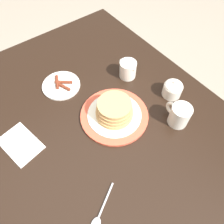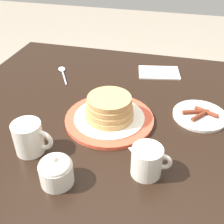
% 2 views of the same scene
% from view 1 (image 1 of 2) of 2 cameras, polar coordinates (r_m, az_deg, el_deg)
% --- Properties ---
extents(ground_plane, '(8.00, 8.00, 0.00)m').
position_cam_1_polar(ground_plane, '(1.64, -2.62, -15.70)').
color(ground_plane, gray).
extents(dining_table, '(1.28, 1.01, 0.77)m').
position_cam_1_polar(dining_table, '(1.04, -3.97, -4.22)').
color(dining_table, black).
rests_on(dining_table, ground_plane).
extents(pancake_plate, '(0.29, 0.29, 0.09)m').
position_cam_1_polar(pancake_plate, '(0.91, 0.63, 0.03)').
color(pancake_plate, '#DB5138').
rests_on(pancake_plate, dining_table).
extents(side_plate_bacon, '(0.18, 0.18, 0.02)m').
position_cam_1_polar(side_plate_bacon, '(1.06, -13.11, 6.86)').
color(side_plate_bacon, silver).
rests_on(side_plate_bacon, dining_table).
extents(coffee_mug, '(0.11, 0.08, 0.09)m').
position_cam_1_polar(coffee_mug, '(0.92, 17.14, -0.68)').
color(coffee_mug, silver).
rests_on(coffee_mug, dining_table).
extents(creamer_pitcher, '(0.12, 0.08, 0.09)m').
position_cam_1_polar(creamer_pitcher, '(1.05, 4.18, 11.10)').
color(creamer_pitcher, silver).
rests_on(creamer_pitcher, dining_table).
extents(sugar_bowl, '(0.08, 0.08, 0.08)m').
position_cam_1_polar(sugar_bowl, '(1.01, 15.57, 5.89)').
color(sugar_bowl, silver).
rests_on(sugar_bowl, dining_table).
extents(napkin, '(0.19, 0.15, 0.01)m').
position_cam_1_polar(napkin, '(0.94, -22.80, -7.68)').
color(napkin, white).
rests_on(napkin, dining_table).
extents(spoon, '(0.10, 0.15, 0.01)m').
position_cam_1_polar(spoon, '(0.79, -3.38, -25.45)').
color(spoon, silver).
rests_on(spoon, dining_table).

